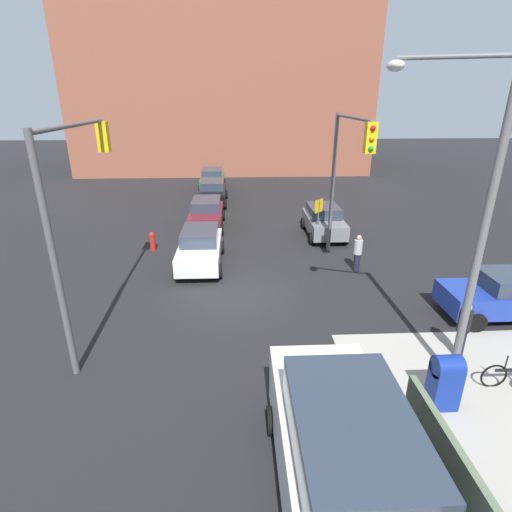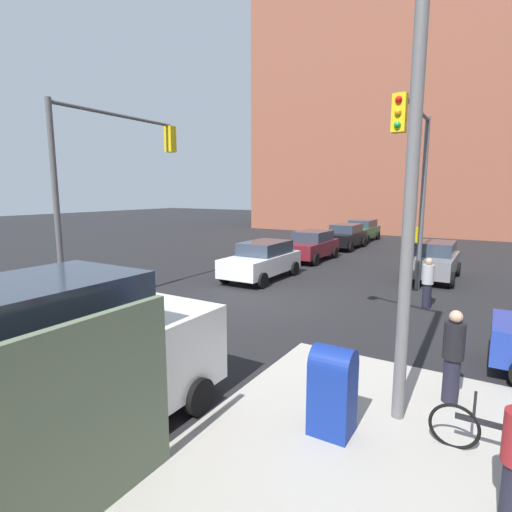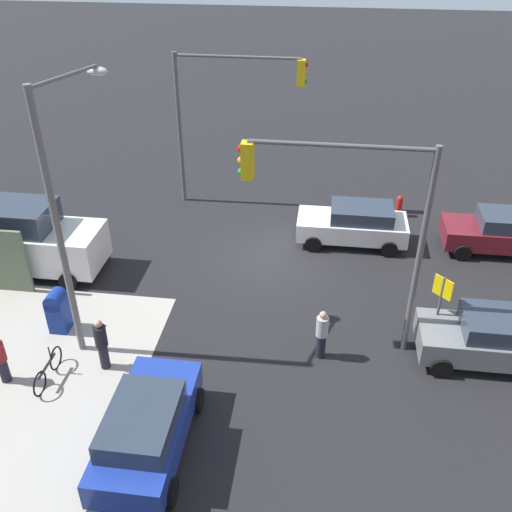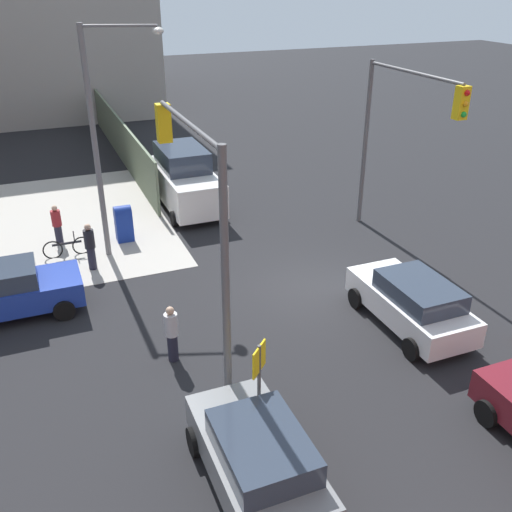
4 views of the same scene
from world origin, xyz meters
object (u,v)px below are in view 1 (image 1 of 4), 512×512
object	(u,v)px
coupe_gray	(324,221)
sedan_green	(212,179)
street_lamp_corner	(471,209)
mailbox_blue	(445,380)
fire_hydrant	(152,241)
pedestrian_waiting	(463,329)
pedestrian_walking_north	(358,253)
hatchback_maroon	(206,213)
coupe_blue	(507,294)
traffic_signal_nw_corner	(346,163)
hatchback_white	(200,247)
traffic_signal_se_corner	(77,192)
sedan_black	(213,192)
van_white_delivery	(343,460)

from	to	relation	value
coupe_gray	sedan_green	bearing A→B (deg)	-151.05
street_lamp_corner	sedan_green	bearing A→B (deg)	-162.80
mailbox_blue	fire_hydrant	world-z (taller)	mailbox_blue
pedestrian_waiting	pedestrian_walking_north	xyz separation A→B (m)	(-6.20, -1.30, -0.04)
sedan_green	hatchback_maroon	bearing A→B (deg)	1.24
street_lamp_corner	pedestrian_walking_north	xyz separation A→B (m)	(-7.08, -0.25, -3.84)
sedan_green	pedestrian_walking_north	distance (m)	18.43
fire_hydrant	coupe_gray	world-z (taller)	coupe_gray
street_lamp_corner	fire_hydrant	size ratio (longest dim) A/B	8.51
coupe_gray	coupe_blue	world-z (taller)	same
traffic_signal_nw_corner	coupe_blue	bearing A→B (deg)	45.50
hatchback_maroon	coupe_gray	bearing A→B (deg)	74.71
mailbox_blue	hatchback_white	world-z (taller)	hatchback_white
sedan_green	coupe_gray	xyz separation A→B (m)	(12.13, 6.71, -0.00)
pedestrian_walking_north	coupe_gray	bearing A→B (deg)	122.10
pedestrian_walking_north	pedestrian_waiting	bearing A→B (deg)	-51.77
hatchback_maroon	street_lamp_corner	bearing A→B (deg)	27.81
coupe_gray	traffic_signal_nw_corner	bearing A→B (deg)	-2.90
fire_hydrant	hatchback_maroon	size ratio (longest dim) A/B	0.23
mailbox_blue	hatchback_white	bearing A→B (deg)	-144.16
traffic_signal_se_corner	sedan_black	bearing A→B (deg)	170.45
mailbox_blue	pedestrian_waiting	bearing A→B (deg)	143.13
traffic_signal_se_corner	sedan_black	distance (m)	17.23
coupe_blue	hatchback_white	bearing A→B (deg)	-115.08
coupe_gray	traffic_signal_se_corner	bearing A→B (deg)	-44.82
pedestrian_walking_north	sedan_green	bearing A→B (deg)	139.37
traffic_signal_nw_corner	coupe_blue	world-z (taller)	traffic_signal_nw_corner
coupe_blue	van_white_delivery	size ratio (longest dim) A/B	0.76
traffic_signal_se_corner	fire_hydrant	xyz separation A→B (m)	(-7.44, 0.30, -4.14)
traffic_signal_se_corner	fire_hydrant	bearing A→B (deg)	177.69
mailbox_blue	hatchback_white	distance (m)	11.38
sedan_green	pedestrian_walking_north	xyz separation A→B (m)	(16.97, 7.19, 0.01)
traffic_signal_se_corner	pedestrian_walking_north	world-z (taller)	traffic_signal_se_corner
pedestrian_waiting	hatchback_white	bearing A→B (deg)	36.54
traffic_signal_se_corner	mailbox_blue	world-z (taller)	traffic_signal_se_corner
street_lamp_corner	traffic_signal_nw_corner	bearing A→B (deg)	-172.90
mailbox_blue	pedestrian_waiting	size ratio (longest dim) A/B	0.83
traffic_signal_se_corner	mailbox_blue	xyz separation A→B (m)	(3.76, 9.50, -3.86)
coupe_gray	pedestrian_waiting	size ratio (longest dim) A/B	2.27
traffic_signal_nw_corner	hatchback_maroon	bearing A→B (deg)	-133.96
hatchback_maroon	pedestrian_waiting	size ratio (longest dim) A/B	2.43
street_lamp_corner	fire_hydrant	xyz separation A→B (m)	(-10.08, -9.65, -4.22)
hatchback_white	hatchback_maroon	xyz separation A→B (m)	(-5.59, -0.10, -0.00)
hatchback_white	van_white_delivery	size ratio (longest dim) A/B	0.79
traffic_signal_nw_corner	pedestrian_waiting	world-z (taller)	traffic_signal_nw_corner
traffic_signal_nw_corner	pedestrian_walking_north	bearing A→B (deg)	51.08
traffic_signal_se_corner	hatchback_white	xyz separation A→B (m)	(-5.46, 2.84, -3.78)
van_white_delivery	sedan_black	bearing A→B (deg)	-171.30
van_white_delivery	pedestrian_waiting	size ratio (longest dim) A/B	3.14
traffic_signal_nw_corner	pedestrian_waiting	bearing A→B (deg)	16.47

